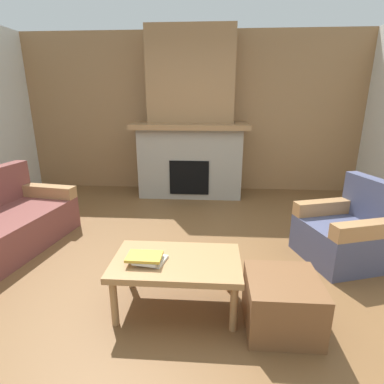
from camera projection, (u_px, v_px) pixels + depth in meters
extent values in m
plane|color=brown|center=(172.00, 274.00, 2.96)|extent=(9.00, 9.00, 0.00)
cube|color=#997047|center=(192.00, 114.00, 5.41)|extent=(6.00, 0.12, 2.70)
cube|color=gray|center=(191.00, 162.00, 5.25)|extent=(1.70, 0.70, 1.15)
cube|color=black|center=(189.00, 177.00, 5.00)|extent=(0.64, 0.08, 0.56)
cube|color=#997047|center=(190.00, 126.00, 5.02)|extent=(1.90, 0.82, 0.08)
cube|color=#997047|center=(191.00, 76.00, 4.93)|extent=(1.40, 0.50, 1.47)
cube|color=#A87A4C|center=(44.00, 191.00, 3.95)|extent=(0.85, 0.29, 0.15)
cube|color=#474C6B|center=(342.00, 242.00, 3.17)|extent=(0.95, 0.95, 0.40)
cube|color=#474C6B|center=(374.00, 201.00, 3.11)|extent=(0.36, 0.77, 0.45)
cube|color=#A87A4C|center=(327.00, 207.00, 3.38)|extent=(0.77, 0.36, 0.15)
cube|color=#A87A4C|center=(370.00, 230.00, 2.80)|extent=(0.77, 0.36, 0.15)
cube|color=#A87A4C|center=(177.00, 262.00, 2.39)|extent=(1.00, 0.60, 0.05)
cylinder|color=#A87A4C|center=(114.00, 303.00, 2.25)|extent=(0.06, 0.06, 0.38)
cylinder|color=#A87A4C|center=(234.00, 308.00, 2.19)|extent=(0.06, 0.06, 0.38)
cylinder|color=#A87A4C|center=(131.00, 268.00, 2.71)|extent=(0.06, 0.06, 0.38)
cylinder|color=#A87A4C|center=(230.00, 272.00, 2.65)|extent=(0.06, 0.06, 0.38)
cube|color=brown|center=(282.00, 303.00, 2.23)|extent=(0.52, 0.52, 0.40)
cube|color=beige|center=(149.00, 259.00, 2.36)|extent=(0.29, 0.24, 0.02)
cube|color=beige|center=(148.00, 258.00, 2.34)|extent=(0.20, 0.23, 0.02)
cube|color=gold|center=(144.00, 257.00, 2.31)|extent=(0.27, 0.18, 0.02)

